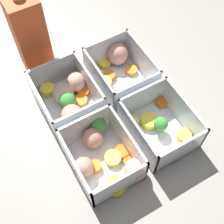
{
  "coord_description": "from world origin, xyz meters",
  "views": [
    {
      "loc": [
        -0.29,
        0.17,
        0.59
      ],
      "look_at": [
        0.0,
        0.0,
        0.03
      ],
      "focal_mm": 50.0,
      "sensor_mm": 36.0,
      "label": 1
    }
  ],
  "objects_px": {
    "container_near_left": "(159,126)",
    "container_far_right": "(69,97)",
    "container_near_right": "(119,67)",
    "container_far_left": "(105,156)",
    "juice_carton": "(30,34)"
  },
  "relations": [
    {
      "from": "container_near_left",
      "to": "container_far_left",
      "type": "distance_m",
      "value": 0.13
    },
    {
      "from": "container_far_right",
      "to": "juice_carton",
      "type": "bearing_deg",
      "value": 5.52
    },
    {
      "from": "container_far_left",
      "to": "juice_carton",
      "type": "bearing_deg",
      "value": 3.13
    },
    {
      "from": "container_far_left",
      "to": "container_near_right",
      "type": "bearing_deg",
      "value": -37.48
    },
    {
      "from": "container_near_left",
      "to": "container_far_right",
      "type": "xyz_separation_m",
      "value": [
        0.15,
        0.13,
        0.0
      ]
    },
    {
      "from": "container_near_right",
      "to": "juice_carton",
      "type": "distance_m",
      "value": 0.21
    },
    {
      "from": "container_near_right",
      "to": "container_far_left",
      "type": "height_order",
      "value": "same"
    },
    {
      "from": "container_far_right",
      "to": "juice_carton",
      "type": "distance_m",
      "value": 0.16
    },
    {
      "from": "container_near_right",
      "to": "container_far_right",
      "type": "bearing_deg",
      "value": 97.06
    },
    {
      "from": "container_far_left",
      "to": "juice_carton",
      "type": "relative_size",
      "value": 0.8
    },
    {
      "from": "container_far_left",
      "to": "juice_carton",
      "type": "height_order",
      "value": "juice_carton"
    },
    {
      "from": "container_near_left",
      "to": "container_near_right",
      "type": "bearing_deg",
      "value": -1.33
    },
    {
      "from": "container_near_right",
      "to": "container_far_right",
      "type": "relative_size",
      "value": 1.02
    },
    {
      "from": "container_near_left",
      "to": "container_far_right",
      "type": "height_order",
      "value": "same"
    },
    {
      "from": "container_near_left",
      "to": "container_far_left",
      "type": "xyz_separation_m",
      "value": [
        -0.0,
        0.13,
        0.0
      ]
    }
  ]
}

